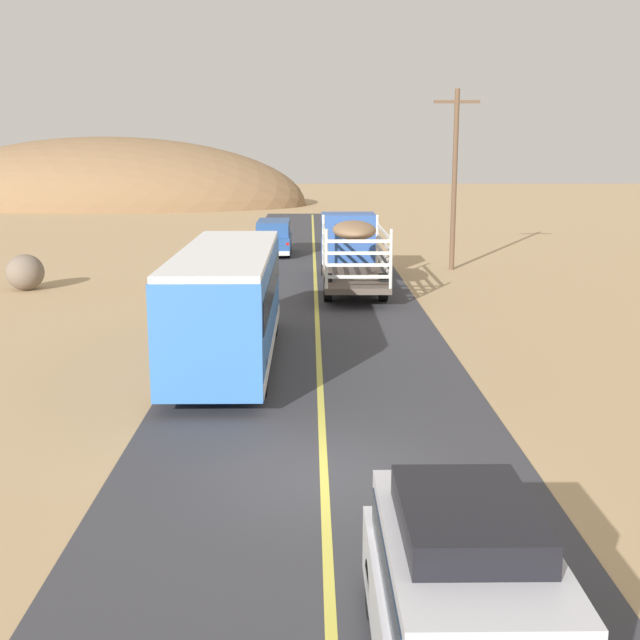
# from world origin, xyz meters

# --- Properties ---
(ground_plane) EXTENTS (240.00, 240.00, 0.00)m
(ground_plane) POSITION_xyz_m (0.00, 0.00, 0.00)
(ground_plane) COLOR tan
(road_surface) EXTENTS (8.00, 120.00, 0.02)m
(road_surface) POSITION_xyz_m (0.00, 0.00, 0.01)
(road_surface) COLOR #38383D
(road_surface) RESTS_ON ground
(road_centre_line) EXTENTS (0.16, 117.60, 0.00)m
(road_centre_line) POSITION_xyz_m (0.00, 0.00, 0.02)
(road_centre_line) COLOR #D8CC4C
(road_centre_line) RESTS_ON road_surface
(suv_near) EXTENTS (1.90, 4.62, 2.29)m
(suv_near) POSITION_xyz_m (1.42, -6.20, 1.15)
(suv_near) COLOR silver
(suv_near) RESTS_ON road_surface
(livestock_truck) EXTENTS (2.53, 9.70, 3.02)m
(livestock_truck) POSITION_xyz_m (1.55, 21.95, 1.79)
(livestock_truck) COLOR #3359A5
(livestock_truck) RESTS_ON road_surface
(bus) EXTENTS (2.54, 10.00, 3.21)m
(bus) POSITION_xyz_m (-2.56, 8.20, 1.75)
(bus) COLOR #3872C6
(bus) RESTS_ON road_surface
(car_far) EXTENTS (1.90, 4.62, 1.93)m
(car_far) POSITION_xyz_m (-2.27, 31.58, 1.09)
(car_far) COLOR #264C8C
(car_far) RESTS_ON road_surface
(power_pole_mid) EXTENTS (2.20, 0.24, 8.67)m
(power_pole_mid) POSITION_xyz_m (6.78, 25.88, 4.63)
(power_pole_mid) COLOR brown
(power_pole_mid) RESTS_ON ground
(boulder_near_shoulder) EXTENTS (1.58, 1.65, 1.53)m
(boulder_near_shoulder) POSITION_xyz_m (-12.34, 20.24, 0.76)
(boulder_near_shoulder) COLOR #756656
(boulder_near_shoulder) RESTS_ON ground
(distant_hill) EXTENTS (40.76, 20.92, 13.88)m
(distant_hill) POSITION_xyz_m (-21.00, 70.84, 0.00)
(distant_hill) COLOR olive
(distant_hill) RESTS_ON ground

